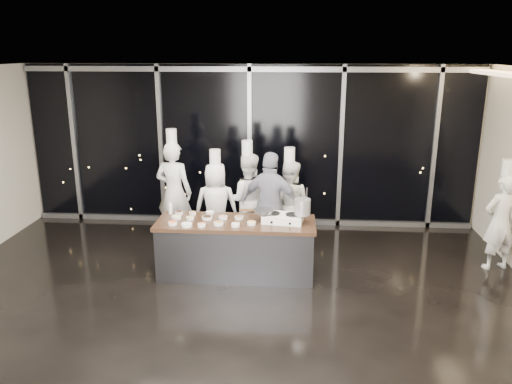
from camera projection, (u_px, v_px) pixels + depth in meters
ground at (229, 302)px, 7.11m from camera, size 9.00×9.00×0.00m
room_shell at (240, 147)px, 6.48m from camera, size 9.02×7.02×3.21m
window_wall at (250, 146)px, 9.96m from camera, size 8.90×0.11×3.20m
demo_counter at (236, 248)px, 7.85m from camera, size 2.46×0.86×0.90m
stove at (283, 218)px, 7.68m from camera, size 0.65×0.45×0.14m
frying_pan at (263, 211)px, 7.69m from camera, size 0.55×0.35×0.05m
stock_pot at (302, 207)px, 7.56m from camera, size 0.28×0.28×0.25m
prep_bowls at (206, 219)px, 7.73m from camera, size 1.34×0.74×0.05m
squeeze_bottle at (170, 208)px, 8.05m from camera, size 0.06×0.06×0.21m
chef_far_left at (174, 191)px, 9.14m from camera, size 0.76×0.58×2.11m
chef_left at (216, 205)px, 8.83m from camera, size 0.82×0.58×1.81m
chef_center at (247, 199)px, 9.02m from camera, size 0.90×0.75×1.93m
guest at (271, 205)px, 8.52m from camera, size 1.15×0.74×1.82m
chef_right at (289, 204)px, 8.90m from camera, size 0.86×0.72×1.83m
chef_side at (500, 221)px, 7.99m from camera, size 0.67×0.54×1.82m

